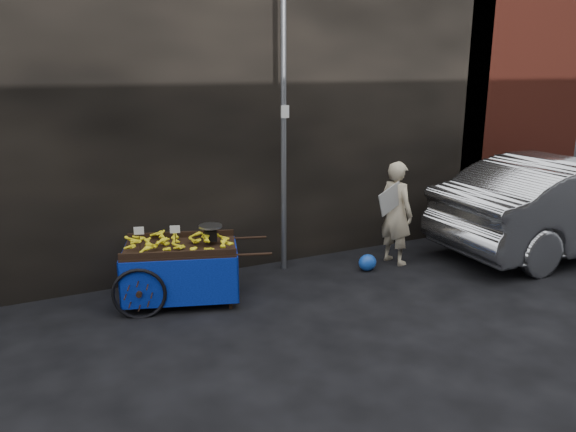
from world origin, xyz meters
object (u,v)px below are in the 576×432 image
vendor (396,213)px  plastic_bag (367,263)px  banana_cart (177,252)px  parked_car (571,204)px

vendor → plastic_bag: vendor is taller
banana_cart → plastic_bag: banana_cart is taller
banana_cart → parked_car: 6.56m
parked_car → vendor: bearing=77.2°
banana_cart → plastic_bag: bearing=14.7°
vendor → parked_car: (3.03, -0.74, -0.02)m
banana_cart → vendor: 3.49m
banana_cart → vendor: vendor is taller
plastic_bag → banana_cart: bearing=176.9°
banana_cart → plastic_bag: (2.90, -0.16, -0.54)m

